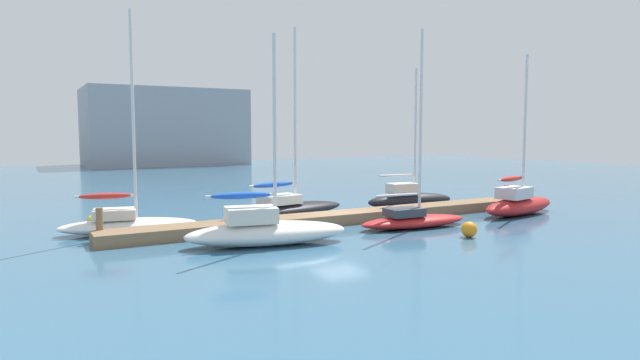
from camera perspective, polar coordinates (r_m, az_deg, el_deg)
ground_plane at (r=26.99m, az=2.08°, el=-4.56°), size 120.00×120.00×0.00m
dock_pier at (r=26.95m, az=2.09°, el=-4.00°), size 22.97×1.66×0.53m
dock_piling_near_end at (r=23.86m, az=-22.29°, el=-4.45°), size 0.28×0.28×1.45m
dock_piling_far_end at (r=33.50m, az=19.14°, el=-1.71°), size 0.28×0.28×1.45m
sailboat_0 at (r=25.57m, az=-19.75°, el=-4.17°), size 6.24×3.05×9.85m
sailboat_1 at (r=21.74m, az=-5.84°, el=-5.23°), size 6.83×3.30×8.38m
sailboat_2 at (r=29.01m, az=-3.33°, el=-2.79°), size 7.22×3.23×10.04m
sailboat_3 at (r=25.93m, az=9.83°, el=-3.98°), size 5.79×2.06×9.28m
sailboat_4 at (r=32.43m, az=9.44°, el=-1.91°), size 5.77×2.16×8.25m
sailboat_5 at (r=31.56m, az=20.30°, el=-2.29°), size 6.65×3.22×8.73m
mooring_buoy_orange at (r=24.14m, az=15.51°, el=-5.07°), size 0.69×0.69×0.69m
mooring_buoy_yellow at (r=28.44m, az=-22.94°, el=-3.94°), size 0.52×0.52×0.52m
harbor_building_distant at (r=79.19m, az=-16.16°, el=5.38°), size 21.00×12.78×10.43m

